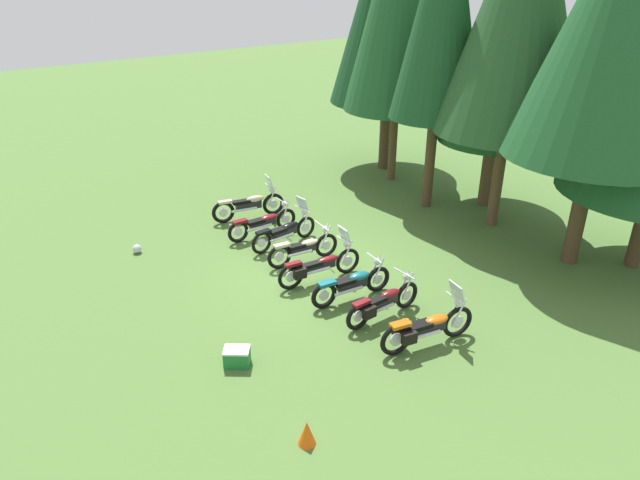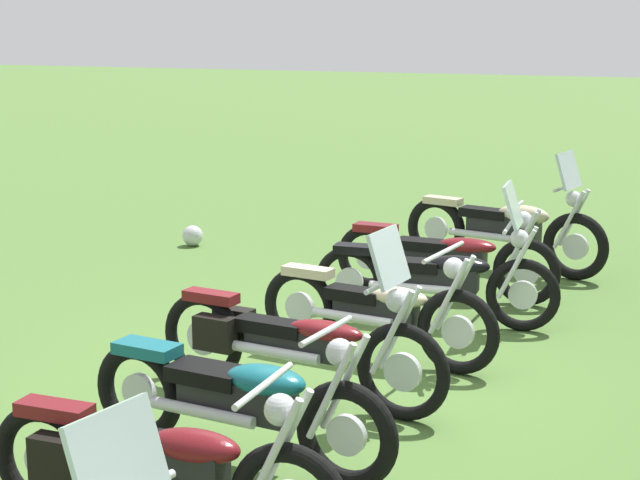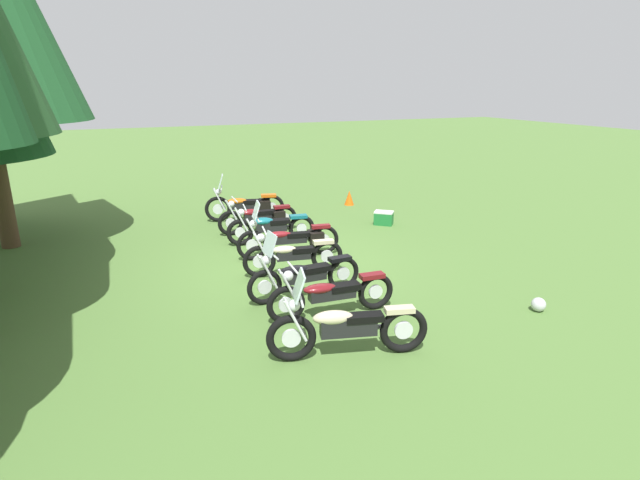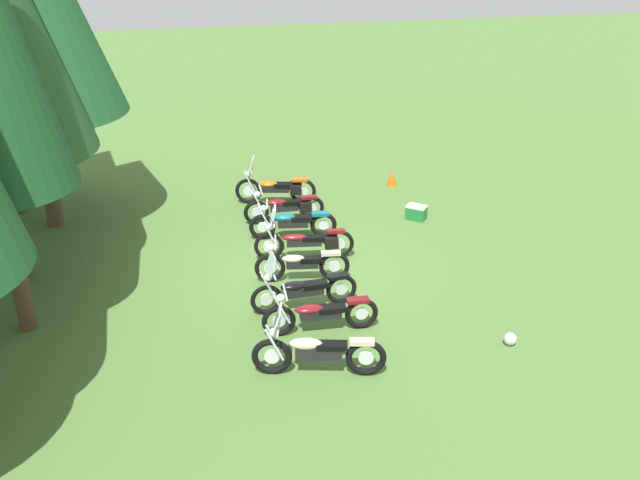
% 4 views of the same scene
% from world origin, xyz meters
% --- Properties ---
extents(ground_plane, '(80.00, 80.00, 0.00)m').
position_xyz_m(ground_plane, '(0.00, 0.00, 0.00)').
color(ground_plane, '#4C7033').
extents(motorcycle_0, '(0.86, 2.37, 1.38)m').
position_xyz_m(motorcycle_0, '(-4.06, 0.56, 0.48)').
color(motorcycle_0, black).
rests_on(motorcycle_0, ground_plane).
extents(motorcycle_1, '(0.64, 2.34, 0.99)m').
position_xyz_m(motorcycle_1, '(-2.73, 0.18, 0.42)').
color(motorcycle_1, black).
rests_on(motorcycle_1, ground_plane).
extents(motorcycle_2, '(0.73, 2.30, 1.35)m').
position_xyz_m(motorcycle_2, '(-1.77, 0.32, 0.45)').
color(motorcycle_2, black).
rests_on(motorcycle_2, ground_plane).
extents(motorcycle_3, '(0.77, 2.14, 1.00)m').
position_xyz_m(motorcycle_3, '(-0.58, 0.09, 0.43)').
color(motorcycle_3, black).
rests_on(motorcycle_3, ground_plane).
extents(motorcycle_4, '(0.76, 2.40, 1.37)m').
position_xyz_m(motorcycle_4, '(0.49, -0.24, 0.46)').
color(motorcycle_4, black).
rests_on(motorcycle_4, ground_plane).
extents(motorcycle_5, '(0.66, 2.24, 1.00)m').
position_xyz_m(motorcycle_5, '(1.69, -0.16, 0.44)').
color(motorcycle_5, black).
rests_on(motorcycle_5, ground_plane).
extents(motorcycle_6, '(0.69, 2.20, 0.99)m').
position_xyz_m(motorcycle_6, '(2.76, -0.20, 0.43)').
color(motorcycle_6, black).
rests_on(motorcycle_6, ground_plane).
extents(motorcycle_7, '(0.91, 2.28, 1.39)m').
position_xyz_m(motorcycle_7, '(4.10, -0.19, 0.48)').
color(motorcycle_7, black).
rests_on(motorcycle_7, ground_plane).
extents(picnic_cooler, '(0.62, 0.64, 0.39)m').
position_xyz_m(picnic_cooler, '(2.10, -3.70, 0.19)').
color(picnic_cooler, '#1E7233').
rests_on(picnic_cooler, ground_plane).
extents(traffic_cone, '(0.32, 0.32, 0.48)m').
position_xyz_m(traffic_cone, '(4.71, -3.89, 0.24)').
color(traffic_cone, '#EA590F').
rests_on(traffic_cone, ground_plane).
extents(dropped_helmet, '(0.26, 0.26, 0.26)m').
position_xyz_m(dropped_helmet, '(-4.03, -3.28, 0.13)').
color(dropped_helmet, silver).
rests_on(dropped_helmet, ground_plane).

